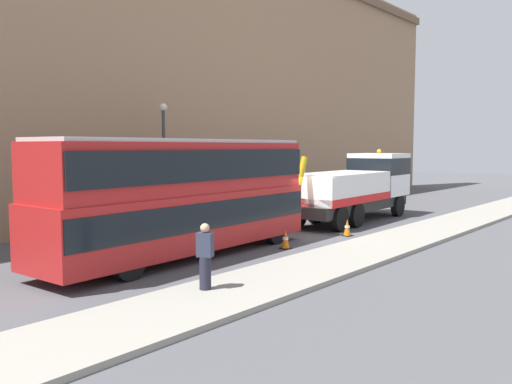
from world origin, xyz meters
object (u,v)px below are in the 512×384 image
Objects in this scene: street_lamp at (164,154)px; traffic_cone_midway at (347,228)px; pedestrian_onlooker at (205,257)px; traffic_cone_near_bus at (286,240)px; recovery_tow_truck at (356,186)px; double_decker_bus at (184,193)px.

traffic_cone_midway is at bearing -68.38° from street_lamp.
pedestrian_onlooker reaches higher than traffic_cone_near_bus.
recovery_tow_truck is 1.75× the size of street_lamp.
pedestrian_onlooker is 6.66m from traffic_cone_near_bus.
street_lamp is at bearing 52.39° from double_decker_bus.
traffic_cone_near_bus is (6.28, 2.12, -0.64)m from pedestrian_onlooker.
double_decker_bus is at bearing 177.50° from recovery_tow_truck.
traffic_cone_midway is (3.97, -0.31, 0.00)m from traffic_cone_near_bus.
traffic_cone_near_bus is at bearing -30.75° from double_decker_bus.
traffic_cone_midway is at bearing -4.51° from traffic_cone_near_bus.
traffic_cone_midway is at bearing -157.34° from recovery_tow_truck.
traffic_cone_midway is at bearing -18.73° from double_decker_bus.
traffic_cone_midway is (7.36, -2.13, -1.89)m from double_decker_bus.
double_decker_bus is (-11.92, -0.02, 0.47)m from recovery_tow_truck.
traffic_cone_near_bus is (3.39, -1.82, -1.89)m from double_decker_bus.
double_decker_bus reaches higher than traffic_cone_midway.
traffic_cone_near_bus and traffic_cone_midway have the same top height.
recovery_tow_truck is 11.92m from double_decker_bus.
pedestrian_onlooker is 0.29× the size of street_lamp.
pedestrian_onlooker is 12.39m from street_lamp.
street_lamp is at bearing 31.11° from pedestrian_onlooker.
traffic_cone_midway is 0.12× the size of street_lamp.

